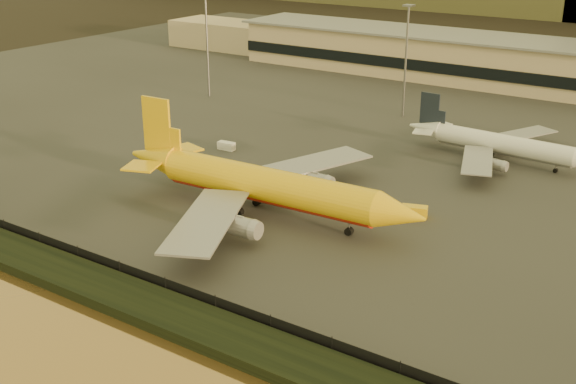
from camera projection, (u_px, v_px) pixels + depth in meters
The scene contains 10 objects.
ground at pixel (219, 253), 101.07m from camera, with size 900.00×900.00×0.00m, color black.
embankment at pixel (131, 299), 87.66m from camera, with size 320.00×7.00×1.40m, color black.
tarmac at pixel (467, 109), 174.50m from camera, with size 320.00×220.00×0.20m, color #2D2D2D.
perimeter_fence at pixel (154, 282), 90.54m from camera, with size 300.00×0.05×2.20m, color black.
terminal_building at pixel (459, 58), 203.45m from camera, with size 202.00×25.00×12.60m.
apron_light_masts at pixel (509, 66), 145.57m from camera, with size 152.20×12.20×25.40m.
dhl_cargo_jet at pixel (263, 186), 112.00m from camera, with size 53.64×52.59×16.04m.
white_narrowbody_jet at pixel (500, 144), 136.73m from camera, with size 38.50×37.52×11.06m.
gse_vehicle_yellow at pixel (414, 211), 112.36m from camera, with size 3.97×1.79×1.79m, color yellow.
gse_vehicle_white at pixel (226, 146), 144.21m from camera, with size 3.49×1.57×1.57m, color white.
Camera 1 is at (58.81, -70.19, 44.67)m, focal length 45.00 mm.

